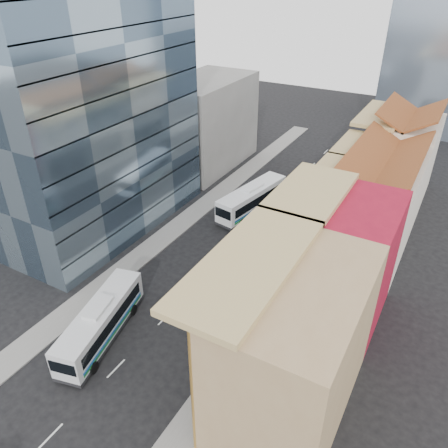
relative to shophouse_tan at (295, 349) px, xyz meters
The scene contains 13 objects.
ground 16.03m from the shophouse_tan, 160.35° to the right, with size 200.00×200.00×0.00m, color black.
sidewalk_right 18.82m from the shophouse_tan, 107.93° to the left, with size 3.00×90.00×0.15m, color slate.
sidewalk_left 28.82m from the shophouse_tan, 142.93° to the left, with size 3.00×90.00×0.15m, color slate.
shophouse_tan is the anchor object (origin of this frame).
shophouse_red 12.00m from the shophouse_tan, 90.00° to the left, with size 8.00×10.00×12.00m, color maroon.
shophouse_cream_near 21.52m from the shophouse_tan, 90.00° to the left, with size 8.00×9.00×10.00m, color silver.
shophouse_cream_mid 30.52m from the shophouse_tan, 90.00° to the left, with size 8.00×9.00×10.00m, color silver.
shophouse_cream_far 41.00m from the shophouse_tan, 90.00° to the left, with size 8.00×12.00×11.00m, color silver.
office_tower 35.19m from the shophouse_tan, 155.70° to the left, with size 12.00×26.00×30.00m, color #415567.
office_block_far 47.64m from the shophouse_tan, 129.04° to the left, with size 10.00×18.00×14.00m, color gray.
bus_left_near 18.04m from the shophouse_tan, behind, with size 2.73×11.66×3.74m, color silver, non-canonical shape.
bus_left_far 30.64m from the shophouse_tan, 121.78° to the left, with size 2.87×12.27×3.94m, color white, non-canonical shape.
bus_right 12.30m from the shophouse_tan, 137.29° to the left, with size 2.68×11.43×3.66m, color silver, non-canonical shape.
Camera 1 is at (20.33, -16.46, 29.58)m, focal length 35.00 mm.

